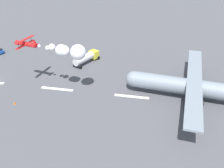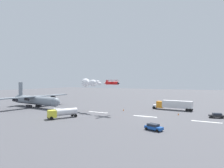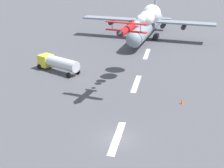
# 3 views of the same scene
# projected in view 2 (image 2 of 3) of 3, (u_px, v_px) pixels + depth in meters

# --- Properties ---
(ground_plane) EXTENTS (440.00, 440.00, 0.00)m
(ground_plane) POSITION_uv_depth(u_px,v_px,m) (145.00, 116.00, 66.21)
(ground_plane) COLOR #4C4C51
(ground_plane) RESTS_ON ground
(runway_stripe_2) EXTENTS (8.00, 0.90, 0.01)m
(runway_stripe_2) POSITION_uv_depth(u_px,v_px,m) (206.00, 122.00, 57.46)
(runway_stripe_2) COLOR white
(runway_stripe_2) RESTS_ON ground
(runway_stripe_3) EXTENTS (8.00, 0.90, 0.01)m
(runway_stripe_3) POSITION_uv_depth(u_px,v_px,m) (145.00, 116.00, 66.21)
(runway_stripe_3) COLOR white
(runway_stripe_3) RESTS_ON ground
(runway_stripe_4) EXTENTS (8.00, 0.90, 0.01)m
(runway_stripe_4) POSITION_uv_depth(u_px,v_px,m) (98.00, 112.00, 74.97)
(runway_stripe_4) COLOR white
(runway_stripe_4) RESTS_ON ground
(runway_stripe_5) EXTENTS (8.00, 0.90, 0.01)m
(runway_stripe_5) POSITION_uv_depth(u_px,v_px,m) (61.00, 109.00, 83.73)
(runway_stripe_5) COLOR white
(runway_stripe_5) RESTS_ON ground
(cargo_transport_plane) EXTENTS (28.72, 33.86, 10.91)m
(cargo_transport_plane) POSITION_uv_depth(u_px,v_px,m) (37.00, 100.00, 88.24)
(cargo_transport_plane) COLOR gray
(cargo_transport_plane) RESTS_ON ground
(stunt_biplane_red) EXTENTS (18.07, 7.19, 3.30)m
(stunt_biplane_red) POSITION_uv_depth(u_px,v_px,m) (92.00, 83.00, 77.43)
(stunt_biplane_red) COLOR red
(semi_truck_orange) EXTENTS (15.53, 3.54, 3.70)m
(semi_truck_orange) POSITION_uv_depth(u_px,v_px,m) (174.00, 105.00, 80.80)
(semi_truck_orange) COLOR silver
(semi_truck_orange) RESTS_ON ground
(fuel_tanker_truck) EXTENTS (6.28, 9.19, 2.90)m
(fuel_tanker_truck) POSITION_uv_depth(u_px,v_px,m) (62.00, 112.00, 63.20)
(fuel_tanker_truck) COLOR yellow
(fuel_tanker_truck) RESTS_ON ground
(followme_car_yellow) EXTENTS (4.55, 2.93, 1.52)m
(followme_car_yellow) POSITION_uv_depth(u_px,v_px,m) (217.00, 115.00, 63.39)
(followme_car_yellow) COLOR #262628
(followme_car_yellow) RESTS_ON ground
(airport_staff_sedan) EXTENTS (4.56, 3.00, 1.52)m
(airport_staff_sedan) POSITION_uv_depth(u_px,v_px,m) (154.00, 127.00, 47.50)
(airport_staff_sedan) COLOR #194CA5
(airport_staff_sedan) RESTS_ON ground
(traffic_cone_near) EXTENTS (0.44, 0.44, 0.75)m
(traffic_cone_near) POSITION_uv_depth(u_px,v_px,m) (178.00, 114.00, 68.45)
(traffic_cone_near) COLOR orange
(traffic_cone_near) RESTS_ON ground
(traffic_cone_far) EXTENTS (0.44, 0.44, 0.75)m
(traffic_cone_far) POSITION_uv_depth(u_px,v_px,m) (123.00, 110.00, 78.47)
(traffic_cone_far) COLOR orange
(traffic_cone_far) RESTS_ON ground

